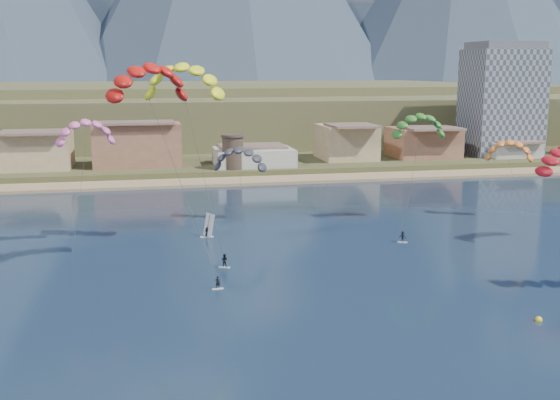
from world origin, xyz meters
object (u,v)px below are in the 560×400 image
kitesurfer_yellow (184,76)px  watchtower (233,151)px  kitesurfer_green (419,123)px  windsurfer (208,230)px  kitesurfer_red (148,77)px  apartment_tower (502,100)px  buoy (539,320)px

kitesurfer_yellow → watchtower: bearing=76.4°
kitesurfer_green → windsurfer: (-36.49, -3.24, -16.09)m
kitesurfer_red → windsurfer: 30.49m
kitesurfer_yellow → windsurfer: 24.71m
apartment_tower → watchtower: size_ratio=3.72×
kitesurfer_yellow → kitesurfer_green: bearing=11.3°
kitesurfer_green → buoy: bearing=-97.1°
apartment_tower → kitesurfer_red: bearing=-138.1°
watchtower → kitesurfer_yellow: 68.88m
buoy → kitesurfer_green: bearing=82.9°
windsurfer → kitesurfer_yellow: bearing=-125.6°
watchtower → buoy: watchtower is taller
kitesurfer_yellow → windsurfer: kitesurfer_yellow is taller
buoy → kitesurfer_yellow: bearing=131.7°
kitesurfer_yellow → apartment_tower: bearing=39.4°
apartment_tower → watchtower: bearing=-170.1°
kitesurfer_red → kitesurfer_green: 49.85m
kitesurfer_green → windsurfer: size_ratio=5.85×
windsurfer → buoy: windsurfer is taller
watchtower → windsurfer: 61.09m
kitesurfer_green → buoy: size_ratio=29.16×
apartment_tower → kitesurfer_yellow: size_ratio=1.10×
kitesurfer_red → windsurfer: size_ratio=7.62×
watchtower → kitesurfer_yellow: size_ratio=0.30×
kitesurfer_green → buoy: 49.75m
windsurfer → watchtower: bearing=78.5°
windsurfer → buoy: bearing=-54.5°
buoy → windsurfer: bearing=125.5°
apartment_tower → kitesurfer_red: 135.42m
apartment_tower → kitesurfer_green: apartment_tower is taller
windsurfer → buoy: 52.97m
kitesurfer_green → apartment_tower: bearing=51.7°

